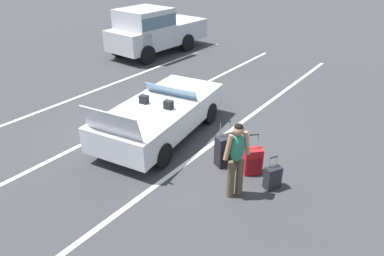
% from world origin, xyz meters
% --- Properties ---
extents(ground_plane, '(80.00, 80.00, 0.00)m').
position_xyz_m(ground_plane, '(0.00, 0.00, 0.00)').
color(ground_plane, '#333335').
extents(lot_line_near, '(18.00, 0.12, 0.01)m').
position_xyz_m(lot_line_near, '(0.00, -1.37, 0.00)').
color(lot_line_near, silver).
rests_on(lot_line_near, ground_plane).
extents(lot_line_mid, '(18.00, 0.12, 0.01)m').
position_xyz_m(lot_line_mid, '(0.00, 1.33, 0.00)').
color(lot_line_mid, silver).
rests_on(lot_line_mid, ground_plane).
extents(lot_line_far, '(18.00, 0.12, 0.01)m').
position_xyz_m(lot_line_far, '(0.00, 4.03, 0.00)').
color(lot_line_far, silver).
rests_on(lot_line_far, ground_plane).
extents(convertible_car, '(4.35, 2.36, 1.53)m').
position_xyz_m(convertible_car, '(0.20, 0.03, 0.59)').
color(convertible_car, silver).
rests_on(convertible_car, ground_plane).
extents(suitcase_large_black, '(0.55, 0.46, 1.08)m').
position_xyz_m(suitcase_large_black, '(-0.18, -2.13, 0.37)').
color(suitcase_large_black, black).
rests_on(suitcase_large_black, ground_plane).
extents(suitcase_medium_bright, '(0.45, 0.45, 0.96)m').
position_xyz_m(suitcase_medium_bright, '(-0.14, -2.80, 0.31)').
color(suitcase_medium_bright, red).
rests_on(suitcase_medium_bright, ground_plane).
extents(suitcase_small_carryon, '(0.39, 0.33, 0.74)m').
position_xyz_m(suitcase_small_carryon, '(-0.36, -3.40, 0.25)').
color(suitcase_small_carryon, black).
rests_on(suitcase_small_carryon, ground_plane).
extents(traveler_person, '(0.57, 0.37, 1.65)m').
position_xyz_m(traveler_person, '(-1.05, -2.88, 0.93)').
color(traveler_person, '#4C3F2D').
rests_on(traveler_person, ground_plane).
extents(parked_pickup_truck_near, '(5.07, 2.22, 2.10)m').
position_xyz_m(parked_pickup_truck_near, '(5.75, 5.50, 1.11)').
color(parked_pickup_truck_near, '#B2B2B7').
rests_on(parked_pickup_truck_near, ground_plane).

